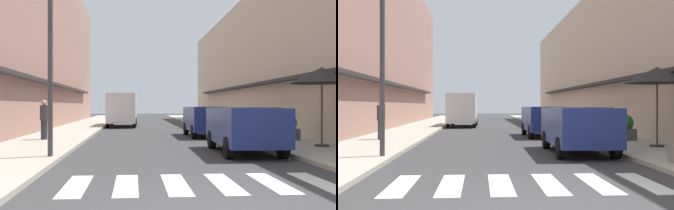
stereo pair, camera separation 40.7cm
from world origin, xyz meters
TOP-DOWN VIEW (x-y plane):
  - ground_plane at (0.00, 18.85)m, footprint 103.70×103.70m
  - sidewalk_left at (-4.81, 18.85)m, footprint 3.03×65.99m
  - sidewalk_right at (4.81, 18.85)m, footprint 3.03×65.99m
  - building_row_left at (-8.82, 20.21)m, footprint 5.50×44.42m
  - building_row_right at (8.82, 20.21)m, footprint 5.50×44.42m
  - crosswalk at (-0.00, 2.32)m, footprint 5.20×2.20m
  - parked_car_near at (2.24, 7.28)m, footprint 1.88×4.33m
  - parked_car_mid at (2.24, 14.19)m, footprint 1.82×4.09m
  - delivery_van at (-2.09, 23.91)m, footprint 2.10×5.44m
  - street_lamp at (-3.42, 6.02)m, footprint 1.19×0.28m
  - cafe_umbrella at (5.20, 8.04)m, footprint 2.21×2.21m
  - planter_midblock at (5.02, 10.65)m, footprint 0.73×0.73m
  - planter_far at (5.30, 18.58)m, footprint 0.78×0.78m
  - pedestrian_walking_near at (-4.99, 11.70)m, footprint 0.34×0.34m

SIDE VIEW (x-z plane):
  - ground_plane at x=0.00m, z-range 0.00..0.00m
  - crosswalk at x=0.00m, z-range 0.00..0.01m
  - sidewalk_left at x=-4.81m, z-range 0.00..0.12m
  - sidewalk_right at x=4.81m, z-range 0.00..0.12m
  - planter_midblock at x=5.02m, z-range 0.10..1.14m
  - planter_far at x=5.30m, z-range 0.11..1.16m
  - parked_car_mid at x=2.24m, z-range 0.19..1.66m
  - parked_car_near at x=2.24m, z-range 0.19..1.66m
  - pedestrian_walking_near at x=-4.99m, z-range 0.16..1.80m
  - delivery_van at x=-2.09m, z-range 0.22..2.59m
  - cafe_umbrella at x=5.20m, z-range 1.19..3.92m
  - street_lamp at x=-3.42m, z-range 0.73..6.56m
  - building_row_right at x=8.82m, z-range 0.00..9.05m
  - building_row_left at x=-8.82m, z-range 0.00..11.77m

